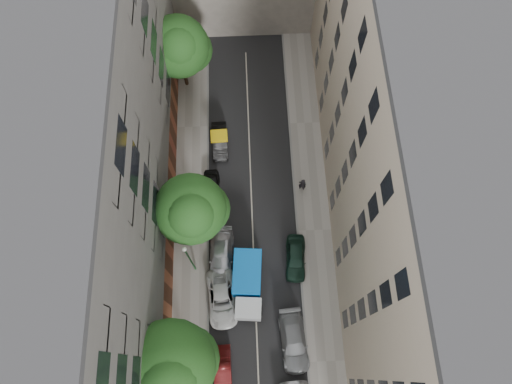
{
  "coord_description": "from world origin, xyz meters",
  "views": [
    {
      "loc": [
        -0.18,
        -11.7,
        39.19
      ],
      "look_at": [
        0.35,
        1.53,
        6.0
      ],
      "focal_mm": 32.0,
      "sensor_mm": 36.0,
      "label": 1
    }
  ],
  "objects_px": {
    "tree_mid": "(192,211)",
    "car_left_2": "(222,299)",
    "car_left_3": "(221,256)",
    "car_right_2": "(296,258)",
    "tarp_truck": "(248,284)",
    "lamp_post": "(189,257)",
    "car_left_4": "(212,189)",
    "car_right_1": "(294,341)",
    "pedestrian": "(302,184)",
    "tree_near": "(172,368)",
    "tree_far": "(180,49)",
    "car_left_1": "(223,371)",
    "car_left_5": "(220,141)"
  },
  "relations": [
    {
      "from": "tarp_truck",
      "to": "car_right_1",
      "type": "distance_m",
      "value": 5.87
    },
    {
      "from": "tarp_truck",
      "to": "tree_far",
      "type": "relative_size",
      "value": 0.68
    },
    {
      "from": "car_left_5",
      "to": "tree_far",
      "type": "distance_m",
      "value": 9.12
    },
    {
      "from": "car_right_2",
      "to": "pedestrian",
      "type": "relative_size",
      "value": 2.18
    },
    {
      "from": "car_left_2",
      "to": "pedestrian",
      "type": "distance_m",
      "value": 12.36
    },
    {
      "from": "tarp_truck",
      "to": "lamp_post",
      "type": "bearing_deg",
      "value": 163.71
    },
    {
      "from": "car_left_1",
      "to": "tree_near",
      "type": "height_order",
      "value": "tree_near"
    },
    {
      "from": "car_left_4",
      "to": "tree_far",
      "type": "bearing_deg",
      "value": 100.02
    },
    {
      "from": "tree_near",
      "to": "car_left_3",
      "type": "bearing_deg",
      "value": 72.02
    },
    {
      "from": "car_left_3",
      "to": "pedestrian",
      "type": "height_order",
      "value": "pedestrian"
    },
    {
      "from": "car_left_2",
      "to": "car_left_4",
      "type": "relative_size",
      "value": 1.32
    },
    {
      "from": "tree_near",
      "to": "pedestrian",
      "type": "bearing_deg",
      "value": 55.69
    },
    {
      "from": "car_left_1",
      "to": "tree_mid",
      "type": "bearing_deg",
      "value": 96.98
    },
    {
      "from": "car_left_2",
      "to": "car_right_2",
      "type": "distance_m",
      "value": 7.16
    },
    {
      "from": "car_right_1",
      "to": "pedestrian",
      "type": "relative_size",
      "value": 2.66
    },
    {
      "from": "car_left_3",
      "to": "car_right_2",
      "type": "bearing_deg",
      "value": -0.1
    },
    {
      "from": "pedestrian",
      "to": "tree_mid",
      "type": "bearing_deg",
      "value": 42.22
    },
    {
      "from": "car_right_1",
      "to": "car_left_2",
      "type": "bearing_deg",
      "value": 143.35
    },
    {
      "from": "tree_far",
      "to": "car_right_2",
      "type": "bearing_deg",
      "value": -62.57
    },
    {
      "from": "car_left_1",
      "to": "tree_far",
      "type": "height_order",
      "value": "tree_far"
    },
    {
      "from": "tarp_truck",
      "to": "car_right_1",
      "type": "height_order",
      "value": "tarp_truck"
    },
    {
      "from": "car_left_4",
      "to": "tree_near",
      "type": "bearing_deg",
      "value": -99.36
    },
    {
      "from": "tree_near",
      "to": "car_left_1",
      "type": "bearing_deg",
      "value": -5.75
    },
    {
      "from": "car_left_1",
      "to": "tree_far",
      "type": "distance_m",
      "value": 27.97
    },
    {
      "from": "tarp_truck",
      "to": "pedestrian",
      "type": "relative_size",
      "value": 3.01
    },
    {
      "from": "car_left_5",
      "to": "pedestrian",
      "type": "distance_m",
      "value": 8.96
    },
    {
      "from": "pedestrian",
      "to": "car_right_2",
      "type": "bearing_deg",
      "value": 98.9
    },
    {
      "from": "car_right_1",
      "to": "car_left_1",
      "type": "bearing_deg",
      "value": -165.38
    },
    {
      "from": "car_left_1",
      "to": "tree_near",
      "type": "xyz_separation_m",
      "value": [
        -2.89,
        0.29,
        6.49
      ]
    },
    {
      "from": "car_right_2",
      "to": "tree_far",
      "type": "distance_m",
      "value": 21.45
    },
    {
      "from": "car_right_2",
      "to": "tree_mid",
      "type": "height_order",
      "value": "tree_mid"
    },
    {
      "from": "car_left_2",
      "to": "tree_near",
      "type": "distance_m",
      "value": 8.84
    },
    {
      "from": "car_left_1",
      "to": "car_right_1",
      "type": "bearing_deg",
      "value": 17.4
    },
    {
      "from": "tarp_truck",
      "to": "car_left_1",
      "type": "xyz_separation_m",
      "value": [
        -2.2,
        -6.62,
        -0.78
      ]
    },
    {
      "from": "car_left_5",
      "to": "tree_far",
      "type": "relative_size",
      "value": 0.47
    },
    {
      "from": "car_left_2",
      "to": "tree_far",
      "type": "bearing_deg",
      "value": 93.45
    },
    {
      "from": "tarp_truck",
      "to": "tree_near",
      "type": "bearing_deg",
      "value": -124.28
    },
    {
      "from": "car_right_1",
      "to": "car_right_2",
      "type": "xyz_separation_m",
      "value": [
        0.66,
        6.8,
        -0.03
      ]
    },
    {
      "from": "tree_mid",
      "to": "car_right_1",
      "type": "bearing_deg",
      "value": -51.15
    },
    {
      "from": "tree_mid",
      "to": "car_left_2",
      "type": "bearing_deg",
      "value": -72.98
    },
    {
      "from": "car_left_5",
      "to": "tree_near",
      "type": "relative_size",
      "value": 0.39
    },
    {
      "from": "car_right_1",
      "to": "tree_far",
      "type": "bearing_deg",
      "value": 104.91
    },
    {
      "from": "car_left_2",
      "to": "car_left_5",
      "type": "relative_size",
      "value": 1.23
    },
    {
      "from": "car_right_1",
      "to": "pedestrian",
      "type": "bearing_deg",
      "value": 78.17
    },
    {
      "from": "car_right_1",
      "to": "car_left_3",
      "type": "bearing_deg",
      "value": 124.01
    },
    {
      "from": "car_right_1",
      "to": "tree_mid",
      "type": "xyz_separation_m",
      "value": [
        -7.49,
        9.3,
        5.93
      ]
    },
    {
      "from": "car_left_2",
      "to": "car_left_5",
      "type": "xyz_separation_m",
      "value": [
        0.0,
        14.8,
        -0.03
      ]
    },
    {
      "from": "car_left_2",
      "to": "car_left_4",
      "type": "distance_m",
      "value": 9.94
    },
    {
      "from": "car_left_2",
      "to": "tree_mid",
      "type": "bearing_deg",
      "value": 102.04
    },
    {
      "from": "lamp_post",
      "to": "tree_near",
      "type": "bearing_deg",
      "value": -94.41
    }
  ]
}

